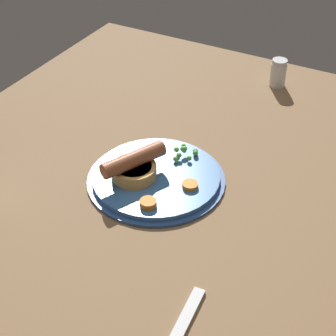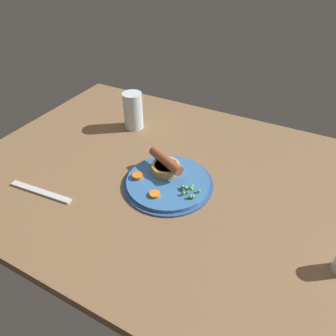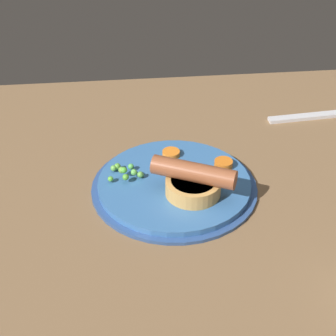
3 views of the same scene
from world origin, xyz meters
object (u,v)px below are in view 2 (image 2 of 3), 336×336
(dinner_plate, at_px, (168,182))
(carrot_slice_1, at_px, (155,194))
(pea_pile, at_px, (189,190))
(sausage_pudding, at_px, (167,166))
(fork, at_px, (41,192))
(drinking_glass, at_px, (133,111))
(carrot_slice_2, at_px, (137,176))

(dinner_plate, bearing_deg, carrot_slice_1, 87.83)
(dinner_plate, distance_m, pea_pile, 0.07)
(sausage_pudding, height_order, fork, sausage_pudding)
(pea_pile, relative_size, carrot_slice_1, 1.95)
(drinking_glass, bearing_deg, carrot_slice_2, 124.44)
(sausage_pudding, bearing_deg, dinner_plate, -33.68)
(carrot_slice_2, distance_m, fork, 0.25)
(pea_pile, relative_size, fork, 0.29)
(sausage_pudding, bearing_deg, pea_pile, -3.80)
(dinner_plate, distance_m, sausage_pudding, 0.05)
(pea_pile, relative_size, carrot_slice_2, 1.91)
(carrot_slice_1, bearing_deg, carrot_slice_2, -27.13)
(pea_pile, height_order, fork, pea_pile)
(pea_pile, bearing_deg, carrot_slice_2, 3.86)
(sausage_pudding, relative_size, drinking_glass, 0.96)
(pea_pile, distance_m, carrot_slice_1, 0.09)
(pea_pile, relative_size, drinking_glass, 0.43)
(dinner_plate, height_order, drinking_glass, drinking_glass)
(carrot_slice_1, relative_size, carrot_slice_2, 0.98)
(pea_pile, distance_m, fork, 0.38)
(dinner_plate, relative_size, pea_pile, 4.57)
(carrot_slice_2, xyz_separation_m, drinking_glass, (0.16, -0.23, 0.04))
(pea_pile, xyz_separation_m, drinking_glass, (0.30, -0.22, 0.04))
(carrot_slice_2, bearing_deg, pea_pile, -176.14)
(sausage_pudding, height_order, carrot_slice_2, sausage_pudding)
(fork, relative_size, drinking_glass, 1.50)
(carrot_slice_2, bearing_deg, fork, 37.48)
(pea_pile, bearing_deg, carrot_slice_1, 33.59)
(carrot_slice_1, xyz_separation_m, carrot_slice_2, (0.07, -0.04, 0.00))
(sausage_pudding, height_order, carrot_slice_1, sausage_pudding)
(carrot_slice_1, bearing_deg, drinking_glass, -49.31)
(carrot_slice_2, height_order, drinking_glass, drinking_glass)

